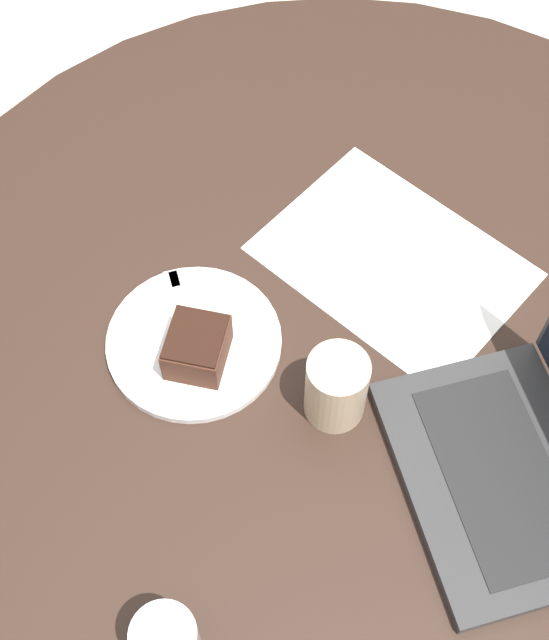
# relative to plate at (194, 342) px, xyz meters

# --- Properties ---
(ground_plane) EXTENTS (12.00, 12.00, 0.00)m
(ground_plane) POSITION_rel_plate_xyz_m (0.19, 0.11, -0.75)
(ground_plane) COLOR #B7AD9E
(dining_table) EXTENTS (1.32, 1.32, 0.74)m
(dining_table) POSITION_rel_plate_xyz_m (0.19, 0.11, -0.13)
(dining_table) COLOR black
(dining_table) RESTS_ON ground_plane
(paper_document) EXTENTS (0.41, 0.35, 0.00)m
(paper_document) POSITION_rel_plate_xyz_m (0.20, 0.23, -0.00)
(paper_document) COLOR white
(paper_document) RESTS_ON dining_table
(plate) EXTENTS (0.23, 0.23, 0.01)m
(plate) POSITION_rel_plate_xyz_m (0.00, 0.00, 0.00)
(plate) COLOR white
(plate) RESTS_ON dining_table
(cake_slice) EXTENTS (0.09, 0.10, 0.06)m
(cake_slice) POSITION_rel_plate_xyz_m (0.02, -0.02, 0.03)
(cake_slice) COLOR #472619
(cake_slice) RESTS_ON plate
(fork) EXTENTS (0.12, 0.15, 0.00)m
(fork) POSITION_rel_plate_xyz_m (-0.03, 0.03, 0.01)
(fork) COLOR silver
(fork) RESTS_ON plate
(coffee_glass) EXTENTS (0.08, 0.08, 0.11)m
(coffee_glass) POSITION_rel_plate_xyz_m (0.20, -0.01, 0.05)
(coffee_glass) COLOR #C6AD89
(coffee_glass) RESTS_ON dining_table
(laptop) EXTENTS (0.38, 0.39, 0.23)m
(laptop) POSITION_rel_plate_xyz_m (0.45, -0.01, 0.03)
(laptop) COLOR #2D2D2D
(laptop) RESTS_ON dining_table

